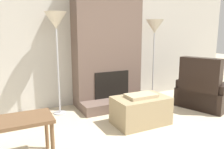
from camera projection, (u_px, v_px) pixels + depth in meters
wall_back at (102, 40)px, 4.52m from camera, size 6.94×0.06×2.60m
fireplace at (108, 44)px, 4.30m from camera, size 1.35×0.82×2.60m
ottoman at (141, 110)px, 3.47m from camera, size 0.87×0.54×0.49m
armchair at (204, 93)px, 4.29m from camera, size 1.14×1.14×0.99m
side_table at (23, 125)px, 2.39m from camera, size 0.64×0.44×0.52m
floor_lamp_left at (56, 24)px, 3.66m from camera, size 0.37×0.37×1.78m
floor_lamp_right at (155, 30)px, 4.58m from camera, size 0.37×0.37×1.71m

